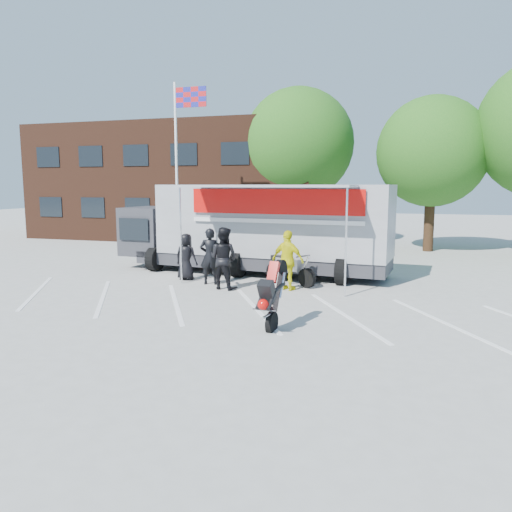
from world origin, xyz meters
The scene contains 13 objects.
ground centered at (0.00, 0.00, 0.00)m, with size 100.00×100.00×0.00m, color #A7A7A2.
parking_bay_lines centered at (0.00, 1.00, 0.01)m, with size 18.00×5.00×0.01m, color white.
office_building centered at (-10.00, 18.00, 3.50)m, with size 18.00×8.00×7.00m, color #422215.
flagpole centered at (-6.24, 10.00, 5.05)m, with size 1.61×0.12×8.00m.
tree_left centered at (-2.00, 16.00, 5.57)m, with size 6.12×6.12×8.64m.
tree_mid centered at (5.00, 15.00, 4.94)m, with size 5.44×5.44×7.68m.
transporter_truck centered at (-1.26, 6.23, 0.00)m, with size 10.47×5.05×3.33m, color #999DA2, non-canonical shape.
parked_motorcycle centered at (0.31, 4.50, 0.00)m, with size 0.73×2.20×1.15m, color #A9AAAE, non-canonical shape.
stunt_bike_rider centered at (1.21, -0.38, 0.00)m, with size 0.70×1.50×1.76m, color black, non-canonical shape.
spectator_leather_a centered at (-3.39, 4.26, 0.82)m, with size 0.80×0.52×1.64m, color black.
spectator_leather_b centered at (-2.28, 3.77, 0.95)m, with size 0.69×0.45×1.90m, color black.
spectator_leather_c centered at (-1.58, 3.21, 1.00)m, with size 0.97×0.75×1.99m, color black.
spectator_hivis centered at (0.45, 3.61, 0.95)m, with size 1.12×0.47×1.91m, color yellow.
Camera 1 is at (4.10, -11.58, 3.31)m, focal length 35.00 mm.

